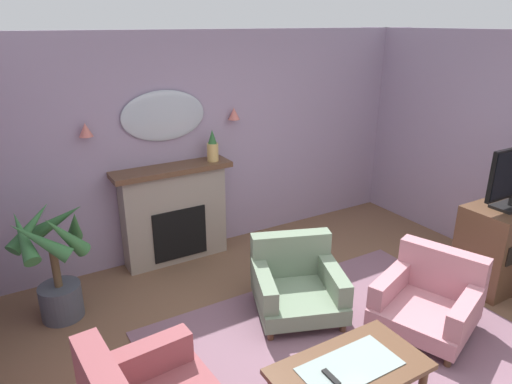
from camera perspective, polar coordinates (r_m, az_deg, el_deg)
floor at (r=4.23m, az=13.08°, el=-20.57°), size 6.29×6.35×0.10m
wall_back at (r=5.63m, az=-5.05°, el=6.17°), size 6.29×0.10×2.61m
patterned_rug at (r=4.30m, az=11.23°, el=-18.61°), size 3.20×2.40×0.01m
fireplace at (r=5.43m, az=-10.06°, el=-2.82°), size 1.36×0.36×1.16m
mantel_vase_centre at (r=5.34m, az=-5.43°, el=5.54°), size 0.13×0.13×0.37m
wall_mirror at (r=5.22m, az=-11.41°, el=9.28°), size 0.96×0.06×0.56m
wall_sconce_left at (r=4.98m, az=-20.46°, el=7.26°), size 0.14×0.14×0.14m
wall_sconce_right at (r=5.52m, az=-2.77°, el=9.72°), size 0.14×0.14×0.14m
coffee_table at (r=3.50m, az=11.55°, el=-21.22°), size 1.10×0.60×0.45m
tv_remote at (r=3.35m, az=9.34°, el=-21.84°), size 0.04×0.16×0.02m
armchair_by_coffee_table at (r=4.57m, az=5.01°, el=-11.04°), size 1.04×1.05×0.71m
armchair_in_corner at (r=4.61m, az=20.83°, el=-12.16°), size 1.04×1.03×0.71m
tv_cabinet at (r=5.53m, az=28.02°, el=-5.97°), size 0.80×0.57×0.90m
potted_plant_corner_palm at (r=4.67m, az=-23.80°, el=-7.95°), size 0.77×0.78×1.18m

